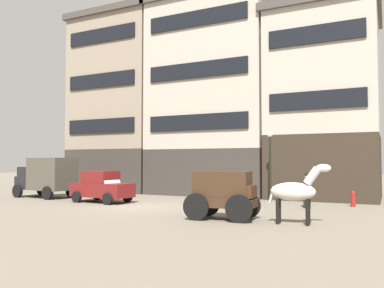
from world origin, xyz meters
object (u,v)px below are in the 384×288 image
(delivery_truck_near, at_px, (46,176))
(fire_hydrant_curbside, at_px, (353,199))
(draft_horse, at_px, (295,191))
(sedan_dark, at_px, (102,187))
(pedestrian_officer, at_px, (307,189))
(cargo_wagon, at_px, (223,192))
(streetlamp_curbside, at_px, (270,157))

(delivery_truck_near, height_order, fire_hydrant_curbside, delivery_truck_near)
(draft_horse, height_order, sedan_dark, draft_horse)
(sedan_dark, distance_m, fire_hydrant_curbside, 13.98)
(pedestrian_officer, bearing_deg, cargo_wagon, -113.41)
(pedestrian_officer, relative_size, streetlamp_curbside, 0.44)
(delivery_truck_near, relative_size, streetlamp_curbside, 1.09)
(draft_horse, bearing_deg, streetlamp_curbside, 111.86)
(streetlamp_curbside, bearing_deg, delivery_truck_near, -166.00)
(sedan_dark, height_order, pedestrian_officer, sedan_dark)
(cargo_wagon, distance_m, draft_horse, 2.95)
(sedan_dark, bearing_deg, pedestrian_officer, 11.72)
(delivery_truck_near, height_order, streetlamp_curbside, streetlamp_curbside)
(cargo_wagon, relative_size, streetlamp_curbside, 0.73)
(streetlamp_curbside, height_order, fire_hydrant_curbside, streetlamp_curbside)
(delivery_truck_near, bearing_deg, fire_hydrant_curbside, 10.09)
(sedan_dark, xyz_separation_m, streetlamp_curbside, (8.86, 4.33, 1.76))
(draft_horse, height_order, fire_hydrant_curbside, draft_horse)
(fire_hydrant_curbside, bearing_deg, sedan_dark, -162.87)
(pedestrian_officer, height_order, streetlamp_curbside, streetlamp_curbside)
(cargo_wagon, xyz_separation_m, delivery_truck_near, (-14.20, 3.96, 0.28))
(draft_horse, bearing_deg, fire_hydrant_curbside, 78.37)
(cargo_wagon, relative_size, pedestrian_officer, 1.67)
(cargo_wagon, xyz_separation_m, fire_hydrant_curbside, (4.45, 7.28, -0.72))
(cargo_wagon, relative_size, draft_horse, 1.28)
(pedestrian_officer, bearing_deg, fire_hydrant_curbside, 40.67)
(draft_horse, height_order, pedestrian_officer, draft_horse)
(cargo_wagon, distance_m, delivery_truck_near, 14.75)
(draft_horse, xyz_separation_m, pedestrian_officer, (-0.57, 5.50, -0.29))
(pedestrian_officer, xyz_separation_m, fire_hydrant_curbside, (2.06, 1.77, -0.55))
(draft_horse, relative_size, sedan_dark, 0.62)
(sedan_dark, height_order, fire_hydrant_curbside, sedan_dark)
(cargo_wagon, height_order, delivery_truck_near, delivery_truck_near)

